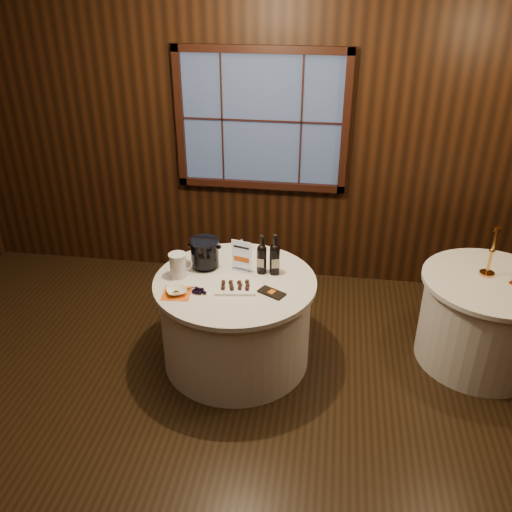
% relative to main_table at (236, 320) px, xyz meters
% --- Properties ---
extents(ground, '(6.00, 6.00, 0.00)m').
position_rel_main_table_xyz_m(ground, '(0.00, -1.00, -0.39)').
color(ground, black).
rests_on(ground, ground).
extents(back_wall, '(6.00, 0.10, 3.00)m').
position_rel_main_table_xyz_m(back_wall, '(0.00, 1.48, 1.16)').
color(back_wall, black).
rests_on(back_wall, ground).
extents(main_table, '(1.28, 1.28, 0.77)m').
position_rel_main_table_xyz_m(main_table, '(0.00, 0.00, 0.00)').
color(main_table, white).
rests_on(main_table, ground).
extents(side_table, '(1.08, 1.08, 0.77)m').
position_rel_main_table_xyz_m(side_table, '(2.00, 0.30, 0.00)').
color(side_table, white).
rests_on(side_table, ground).
extents(sign_stand, '(0.17, 0.12, 0.28)m').
position_rel_main_table_xyz_m(sign_stand, '(0.03, 0.16, 0.48)').
color(sign_stand, silver).
rests_on(sign_stand, main_table).
extents(port_bottle_left, '(0.08, 0.08, 0.33)m').
position_rel_main_table_xyz_m(port_bottle_left, '(0.19, 0.15, 0.52)').
color(port_bottle_left, black).
rests_on(port_bottle_left, main_table).
extents(port_bottle_right, '(0.08, 0.09, 0.34)m').
position_rel_main_table_xyz_m(port_bottle_right, '(0.29, 0.15, 0.53)').
color(port_bottle_right, black).
rests_on(port_bottle_right, main_table).
extents(ice_bucket, '(0.24, 0.24, 0.24)m').
position_rel_main_table_xyz_m(ice_bucket, '(-0.28, 0.17, 0.51)').
color(ice_bucket, black).
rests_on(ice_bucket, main_table).
extents(chocolate_plate, '(0.34, 0.25, 0.04)m').
position_rel_main_table_xyz_m(chocolate_plate, '(0.03, -0.13, 0.40)').
color(chocolate_plate, white).
rests_on(chocolate_plate, main_table).
extents(chocolate_box, '(0.22, 0.19, 0.02)m').
position_rel_main_table_xyz_m(chocolate_box, '(0.31, -0.15, 0.39)').
color(chocolate_box, black).
rests_on(chocolate_box, main_table).
extents(grape_bunch, '(0.18, 0.10, 0.04)m').
position_rel_main_table_xyz_m(grape_bunch, '(-0.23, -0.21, 0.40)').
color(grape_bunch, black).
rests_on(grape_bunch, main_table).
extents(glass_pitcher, '(0.18, 0.14, 0.20)m').
position_rel_main_table_xyz_m(glass_pitcher, '(-0.45, -0.01, 0.48)').
color(glass_pitcher, silver).
rests_on(glass_pitcher, main_table).
extents(orange_napkin, '(0.22, 0.22, 0.00)m').
position_rel_main_table_xyz_m(orange_napkin, '(-0.40, -0.26, 0.38)').
color(orange_napkin, orange).
rests_on(orange_napkin, main_table).
extents(cracker_bowl, '(0.20, 0.20, 0.04)m').
position_rel_main_table_xyz_m(cracker_bowl, '(-0.40, -0.26, 0.40)').
color(cracker_bowl, white).
rests_on(cracker_bowl, orange_napkin).
extents(brass_candlestick, '(0.12, 0.12, 0.42)m').
position_rel_main_table_xyz_m(brass_candlestick, '(1.97, 0.38, 0.53)').
color(brass_candlestick, '#CE8D40').
rests_on(brass_candlestick, side_table).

